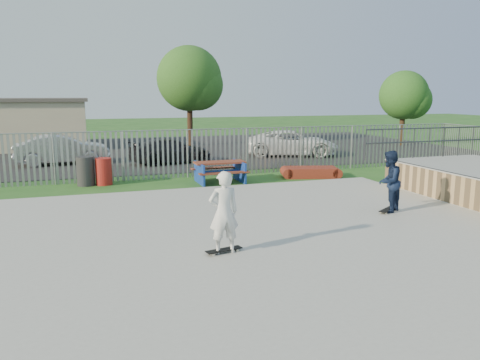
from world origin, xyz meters
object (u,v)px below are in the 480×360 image
object	(u,v)px
tree_mid	(189,79)
skater_white	(224,212)
car_white	(292,143)
tree_right	(404,95)
trash_bin_red	(104,171)
skater_navy	(389,182)
funbox	(311,172)
car_silver	(62,149)
trash_bin_grey	(86,171)
car_dark	(171,151)
picnic_table	(220,172)

from	to	relation	value
tree_mid	skater_white	bearing A→B (deg)	-100.26
car_white	tree_mid	xyz separation A→B (m)	(-4.36, 6.96, 3.72)
tree_right	trash_bin_red	bearing A→B (deg)	-156.91
tree_right	skater_white	distance (m)	25.32
skater_navy	skater_white	size ratio (longest dim) A/B	1.00
car_white	skater_white	world-z (taller)	skater_white
funbox	skater_navy	distance (m)	6.67
funbox	car_silver	world-z (taller)	car_silver
car_white	tree_right	world-z (taller)	tree_right
skater_navy	trash_bin_red	bearing A→B (deg)	-78.77
funbox	trash_bin_red	xyz separation A→B (m)	(-8.34, 0.92, 0.31)
trash_bin_grey	car_dark	distance (m)	6.33
picnic_table	trash_bin_red	world-z (taller)	trash_bin_red
car_silver	tree_mid	bearing A→B (deg)	-54.70
car_dark	skater_navy	world-z (taller)	skater_navy
car_dark	skater_navy	xyz separation A→B (m)	(4.05, -12.39, 0.39)
funbox	skater_navy	xyz separation A→B (m)	(-0.87, -6.57, 0.82)
car_silver	car_white	distance (m)	12.20
skater_navy	car_silver	bearing A→B (deg)	-89.60
picnic_table	skater_white	distance (m)	8.83
funbox	car_dark	distance (m)	7.63
car_silver	car_dark	world-z (taller)	car_silver
car_silver	trash_bin_red	bearing A→B (deg)	-168.44
tree_mid	skater_navy	world-z (taller)	tree_mid
trash_bin_red	car_white	bearing A→B (deg)	28.42
trash_bin_red	tree_mid	bearing A→B (deg)	64.27
funbox	car_dark	size ratio (longest dim) A/B	0.54
funbox	trash_bin_red	bearing A→B (deg)	-170.90
trash_bin_red	tree_right	bearing A→B (deg)	23.09
trash_bin_red	trash_bin_grey	world-z (taller)	trash_bin_grey
funbox	trash_bin_red	size ratio (longest dim) A/B	2.19
picnic_table	funbox	world-z (taller)	picnic_table
trash_bin_grey	car_white	distance (m)	12.42
tree_right	skater_navy	distance (m)	20.33
car_dark	tree_right	world-z (taller)	tree_right
car_silver	tree_mid	size ratio (longest dim) A/B	0.67
trash_bin_grey	tree_right	size ratio (longest dim) A/B	0.22
funbox	tree_mid	size ratio (longest dim) A/B	0.34
picnic_table	tree_mid	bearing A→B (deg)	82.24
trash_bin_grey	car_dark	world-z (taller)	car_dark
car_dark	tree_mid	distance (m)	9.00
trash_bin_grey	car_silver	xyz separation A→B (m)	(-1.09, 6.05, 0.20)
trash_bin_grey	tree_right	xyz separation A→B (m)	(20.52, 8.39, 2.82)
car_silver	car_white	size ratio (longest dim) A/B	0.87
picnic_table	trash_bin_grey	distance (m)	5.13
car_silver	car_white	xyz separation A→B (m)	(12.19, -0.48, -0.02)
car_silver	tree_mid	world-z (taller)	tree_mid
tree_right	skater_navy	bearing A→B (deg)	-127.80
picnic_table	car_white	size ratio (longest dim) A/B	0.39
trash_bin_red	car_dark	distance (m)	5.98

